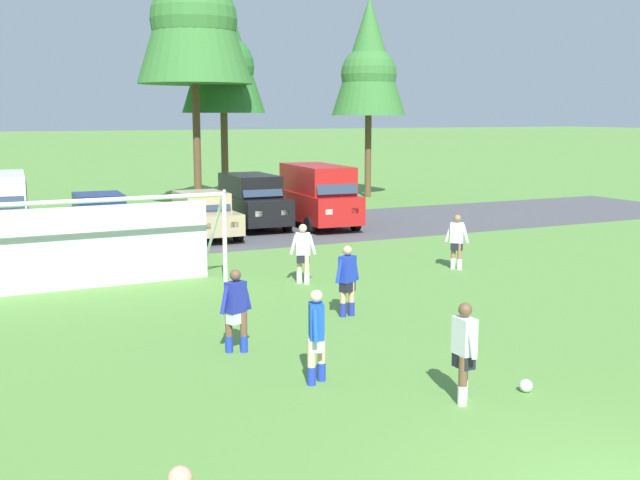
{
  "coord_description": "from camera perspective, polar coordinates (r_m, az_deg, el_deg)",
  "views": [
    {
      "loc": [
        -7.02,
        -5.97,
        4.58
      ],
      "look_at": [
        1.32,
        11.33,
        1.48
      ],
      "focal_mm": 44.03,
      "sensor_mm": 36.0,
      "label": 1
    }
  ],
  "objects": [
    {
      "name": "player_defender_far",
      "position": [
        13.48,
        -0.26,
        -7.03
      ],
      "size": [
        0.41,
        0.69,
        1.64
      ],
      "color": "beige",
      "rests_on": "ground"
    },
    {
      "name": "soccer_goal",
      "position": [
        21.27,
        -16.97,
        -0.14
      ],
      "size": [
        7.46,
        2.1,
        2.57
      ],
      "color": "white",
      "rests_on": "ground"
    },
    {
      "name": "tree_right_edge",
      "position": [
        43.68,
        3.58,
        12.87
      ],
      "size": [
        4.05,
        4.05,
        10.79
      ],
      "color": "brown",
      "rests_on": "ground"
    },
    {
      "name": "parking_lot_strip",
      "position": [
        30.02,
        -11.92,
        0.19
      ],
      "size": [
        52.0,
        8.4,
        0.01
      ],
      "primitive_type": "cube",
      "color": "#4C4C51",
      "rests_on": "ground"
    },
    {
      "name": "soccer_ball",
      "position": [
        13.7,
        14.75,
        -10.21
      ],
      "size": [
        0.22,
        0.22,
        0.22
      ],
      "color": "white",
      "rests_on": "ground"
    },
    {
      "name": "player_trailing_back",
      "position": [
        15.27,
        -6.13,
        -5.15
      ],
      "size": [
        0.74,
        0.37,
        1.64
      ],
      "color": "brown",
      "rests_on": "ground"
    },
    {
      "name": "player_winger_right",
      "position": [
        17.86,
        2.0,
        -2.99
      ],
      "size": [
        0.73,
        0.38,
        1.64
      ],
      "color": "tan",
      "rests_on": "ground"
    },
    {
      "name": "parked_car_slot_center_left",
      "position": [
        29.55,
        -15.71,
        1.62
      ],
      "size": [
        2.19,
        4.28,
        1.72
      ],
      "color": "navy",
      "rests_on": "ground"
    },
    {
      "name": "player_winger_left",
      "position": [
        21.28,
        -1.25,
        -1.01
      ],
      "size": [
        0.68,
        0.43,
        1.64
      ],
      "color": "beige",
      "rests_on": "ground"
    },
    {
      "name": "player_striker_near",
      "position": [
        23.6,
        9.91,
        -0.14
      ],
      "size": [
        0.55,
        0.61,
        1.64
      ],
      "color": "#936B4C",
      "rests_on": "ground"
    },
    {
      "name": "parked_car_slot_center",
      "position": [
        29.41,
        -8.52,
        1.82
      ],
      "size": [
        2.05,
        4.21,
        1.72
      ],
      "color": "tan",
      "rests_on": "ground"
    },
    {
      "name": "parked_car_slot_center_right",
      "position": [
        31.82,
        -5.01,
        2.87
      ],
      "size": [
        2.23,
        4.65,
        2.16
      ],
      "color": "black",
      "rests_on": "ground"
    },
    {
      "name": "player_midfield_center",
      "position": [
        12.8,
        10.42,
        -8.07
      ],
      "size": [
        0.31,
        0.73,
        1.64
      ],
      "color": "brown",
      "rests_on": "ground"
    },
    {
      "name": "ground_plane",
      "position": [
        22.59,
        -7.1,
        -2.61
      ],
      "size": [
        400.0,
        400.0,
        0.0
      ],
      "primitive_type": "plane",
      "color": "#598C3D"
    },
    {
      "name": "parked_car_slot_right",
      "position": [
        31.96,
        -0.14,
        3.35
      ],
      "size": [
        2.43,
        4.92,
        2.52
      ],
      "color": "red",
      "rests_on": "ground"
    },
    {
      "name": "tree_mid_right",
      "position": [
        40.27,
        -7.09,
        13.45
      ],
      "size": [
        4.16,
        4.16,
        11.1
      ],
      "color": "brown",
      "rests_on": "ground"
    }
  ]
}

